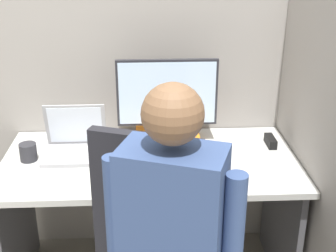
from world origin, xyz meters
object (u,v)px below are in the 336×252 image
(pen_cup, at_px, (28,152))
(stapler, at_px, (270,141))
(laptop, at_px, (75,145))
(monitor, at_px, (167,95))
(paper_box, at_px, (167,138))
(carrot_toy, at_px, (152,173))

(pen_cup, bearing_deg, stapler, 5.11)
(laptop, bearing_deg, monitor, 14.65)
(laptop, relative_size, stapler, 2.49)
(paper_box, height_order, monitor, monitor)
(laptop, height_order, carrot_toy, laptop)
(monitor, bearing_deg, carrot_toy, -103.28)
(stapler, height_order, carrot_toy, stapler)
(paper_box, relative_size, pen_cup, 3.81)
(monitor, distance_m, pen_cup, 0.74)
(monitor, bearing_deg, laptop, -165.35)
(carrot_toy, bearing_deg, laptop, 146.24)
(paper_box, xyz_separation_m, stapler, (0.54, -0.06, -0.01))
(laptop, height_order, pen_cup, laptop)
(laptop, bearing_deg, stapler, 3.25)
(paper_box, distance_m, monitor, 0.23)
(pen_cup, bearing_deg, laptop, 13.37)
(monitor, relative_size, carrot_toy, 3.42)
(laptop, xyz_separation_m, pen_cup, (-0.22, -0.05, -0.01))
(monitor, bearing_deg, pen_cup, -165.76)
(stapler, bearing_deg, carrot_toy, -153.69)
(monitor, height_order, laptop, monitor)
(stapler, bearing_deg, laptop, -176.75)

